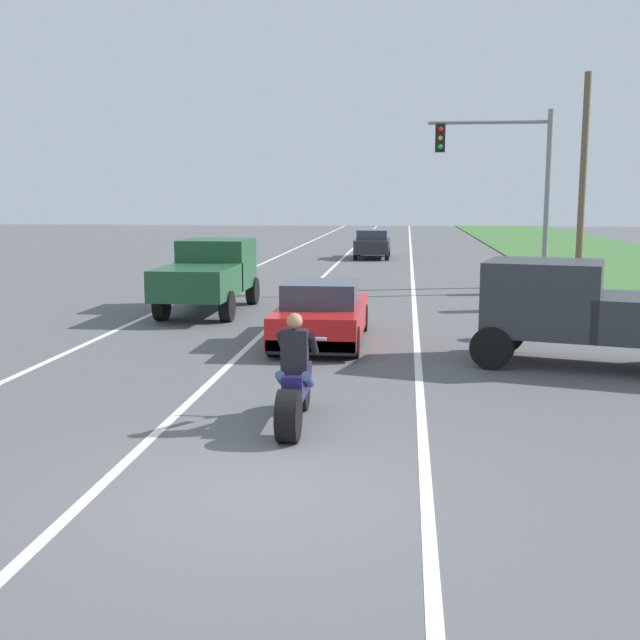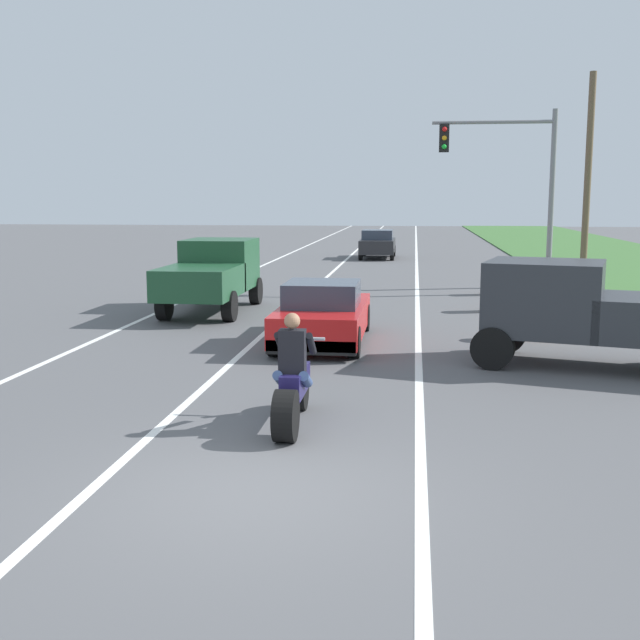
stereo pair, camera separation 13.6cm
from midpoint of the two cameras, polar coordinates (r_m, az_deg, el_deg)
ground_plane at (r=8.65m, az=-4.35°, el=-12.50°), size 160.00×160.00×0.00m
lane_stripe_left_solid at (r=28.93m, az=-7.12°, el=2.67°), size 0.14×120.00×0.01m
lane_stripe_right_solid at (r=28.07m, az=7.30°, el=2.47°), size 0.14×120.00×0.01m
lane_stripe_centre_dashed at (r=28.27m, az=-0.02°, el=2.59°), size 0.14×120.00×0.01m
motorcycle_with_rider at (r=10.70m, az=-1.67°, el=-4.92°), size 0.70×2.21×1.62m
sports_car_red at (r=16.93m, az=0.45°, el=0.39°), size 1.84×4.30×1.37m
pickup_truck_left_lane_dark_green at (r=21.74m, az=-7.77°, el=3.49°), size 2.02×4.80×1.98m
pickup_truck_right_shoulder_dark_grey at (r=15.33m, az=19.88°, el=0.75°), size 5.14×3.14×1.98m
traffic_light_mast_near at (r=26.64m, az=14.33°, el=10.44°), size 4.03×0.34×6.00m
utility_pole_roadside at (r=29.30m, az=19.25°, el=9.64°), size 0.24×0.24×7.48m
construction_barrel_nearest at (r=18.07m, az=15.49°, el=0.21°), size 0.58×0.58×1.00m
construction_barrel_mid at (r=22.27m, az=13.19°, el=1.91°), size 0.58×0.58×1.00m
construction_barrel_far at (r=26.12m, az=13.05°, el=2.93°), size 0.58×0.58×1.00m
distant_car_far_ahead at (r=40.93m, az=4.37°, el=5.64°), size 1.80×4.00×1.50m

